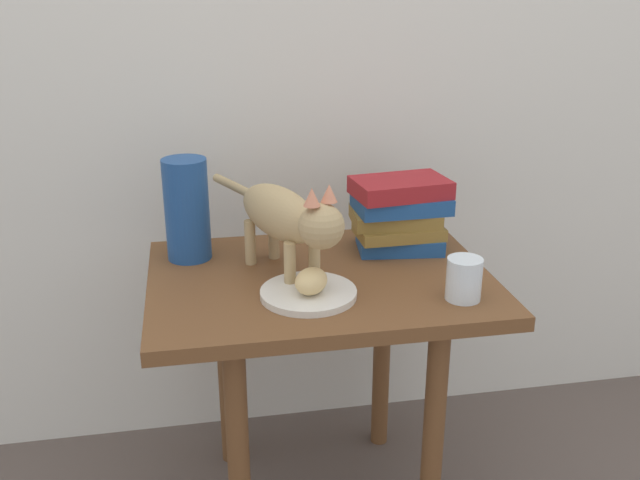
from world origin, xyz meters
name	(u,v)px	position (x,y,z in m)	size (l,w,h in m)	color
back_panel	(290,13)	(0.00, 0.39, 1.10)	(4.00, 0.04, 2.20)	silver
side_table	(320,316)	(0.00, 0.00, 0.50)	(0.72, 0.53, 0.59)	brown
plate	(308,293)	(-0.04, -0.10, 0.60)	(0.19, 0.19, 0.01)	silver
bread_roll	(311,281)	(-0.04, -0.11, 0.63)	(0.08, 0.06, 0.05)	#E0BC7A
cat	(287,217)	(-0.07, 0.01, 0.72)	(0.23, 0.44, 0.23)	tan
book_stack	(399,213)	(0.20, 0.12, 0.68)	(0.22, 0.16, 0.17)	#1E4C8C
green_vase	(187,210)	(-0.27, 0.15, 0.70)	(0.10, 0.10, 0.23)	navy
candle_jar	(464,281)	(0.25, -0.16, 0.63)	(0.07, 0.07, 0.08)	silver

